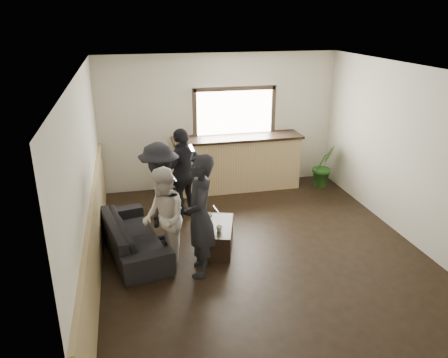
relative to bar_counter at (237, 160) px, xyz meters
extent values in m
cube|color=black|center=(-0.30, -2.70, -0.64)|extent=(5.00, 6.00, 0.01)
cube|color=silver|center=(-0.30, -2.70, 2.16)|extent=(5.00, 6.00, 0.01)
cube|color=beige|center=(-0.30, 0.30, 0.76)|extent=(5.00, 0.01, 2.80)
cube|color=beige|center=(-0.30, -5.70, 0.76)|extent=(5.00, 0.01, 2.80)
cube|color=beige|center=(-2.80, -2.70, 0.76)|extent=(0.01, 6.00, 2.80)
cube|color=beige|center=(2.20, -2.70, 0.76)|extent=(0.01, 6.00, 2.80)
cube|color=tan|center=(-2.77, -2.70, -0.09)|extent=(0.06, 5.90, 1.10)
cube|color=tan|center=(0.00, -0.02, -0.09)|extent=(2.60, 0.60, 1.10)
cube|color=black|center=(0.00, -0.02, 0.48)|extent=(2.70, 0.68, 0.05)
cube|color=white|center=(0.00, 0.26, 0.96)|extent=(1.60, 0.06, 0.90)
cube|color=#3F3326|center=(0.00, 0.23, 1.45)|extent=(1.72, 0.08, 0.08)
cube|color=#3F3326|center=(-0.84, 0.23, 0.96)|extent=(0.08, 0.08, 1.06)
cube|color=#3F3326|center=(0.84, 0.23, 0.96)|extent=(0.08, 0.08, 1.06)
imported|color=black|center=(-2.25, -2.23, -0.36)|extent=(1.14, 2.03, 0.56)
cube|color=black|center=(-0.97, -2.41, -0.44)|extent=(0.74, 1.02, 0.40)
imported|color=silver|center=(-1.04, -2.17, -0.19)|extent=(0.17, 0.17, 0.10)
imported|color=silver|center=(-0.96, -2.62, -0.19)|extent=(0.14, 0.14, 0.09)
imported|color=#2D6623|center=(1.85, -0.30, -0.18)|extent=(0.62, 0.56, 0.93)
imported|color=black|center=(-1.32, -3.04, 0.25)|extent=(0.54, 0.72, 1.79)
cube|color=black|center=(-1.10, -3.08, 0.37)|extent=(0.10, 0.09, 0.12)
cube|color=silver|center=(-1.10, -3.08, 0.38)|extent=(0.09, 0.08, 0.11)
imported|color=silver|center=(-1.80, -2.73, 0.12)|extent=(0.65, 0.80, 1.52)
cube|color=black|center=(-1.58, -2.71, 0.32)|extent=(0.10, 0.08, 0.12)
cube|color=silver|center=(-1.58, -2.71, 0.32)|extent=(0.08, 0.07, 0.11)
imported|color=black|center=(-1.78, -2.02, 0.21)|extent=(0.80, 1.18, 1.69)
cube|color=black|center=(-1.56, -2.06, 0.49)|extent=(0.10, 0.09, 0.12)
cube|color=silver|center=(-1.56, -2.06, 0.49)|extent=(0.09, 0.08, 0.11)
imported|color=black|center=(-1.29, -1.14, 0.20)|extent=(1.02, 0.93, 1.68)
cube|color=black|center=(-1.15, -1.31, 0.72)|extent=(0.11, 0.12, 0.12)
cube|color=silver|center=(-1.15, -1.32, 0.73)|extent=(0.10, 0.10, 0.11)
camera|label=1|loc=(-2.22, -8.45, 2.90)|focal=35.00mm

